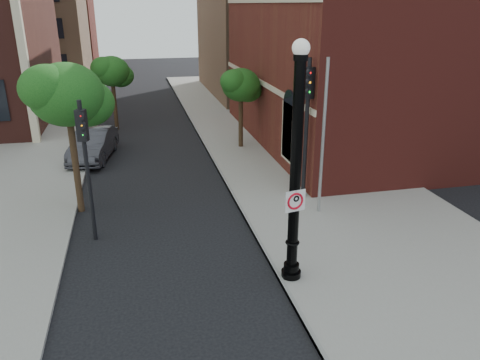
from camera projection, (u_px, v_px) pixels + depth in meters
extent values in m
plane|color=black|center=(213.00, 307.00, 12.05)|extent=(120.00, 120.00, 0.00)
cube|color=gray|center=(301.00, 166.00, 22.41)|extent=(8.00, 60.00, 0.12)
cube|color=gray|center=(3.00, 140.00, 26.56)|extent=(10.00, 50.00, 0.12)
cube|color=gray|center=(220.00, 172.00, 21.58)|extent=(0.10, 60.00, 0.14)
cube|color=maroon|center=(451.00, 29.00, 26.05)|extent=(22.00, 16.00, 12.00)
cube|color=black|center=(288.00, 133.00, 20.59)|extent=(0.08, 1.40, 2.40)
cube|color=beige|center=(259.00, 81.00, 24.63)|extent=(0.06, 16.00, 0.25)
cube|color=beige|center=(260.00, 0.00, 23.21)|extent=(0.06, 16.00, 0.25)
cube|color=beige|center=(16.00, 11.00, 23.62)|extent=(0.40, 0.40, 14.00)
cube|color=#946F50|center=(22.00, 18.00, 47.55)|extent=(12.00, 12.00, 12.00)
cube|color=#5E2416|center=(45.00, 23.00, 60.67)|extent=(12.00, 12.00, 10.00)
cube|color=#946F50|center=(335.00, 8.00, 40.29)|extent=(22.00, 14.00, 14.00)
cylinder|color=black|center=(291.00, 275.00, 13.19)|extent=(0.56, 0.56, 0.30)
cylinder|color=black|center=(291.00, 267.00, 13.11)|extent=(0.44, 0.44, 0.25)
cylinder|color=black|center=(295.00, 174.00, 12.13)|extent=(0.30, 0.30, 5.76)
torus|color=black|center=(292.00, 242.00, 12.83)|extent=(0.40, 0.40, 0.06)
cylinder|color=black|center=(301.00, 57.00, 11.08)|extent=(0.36, 0.36, 0.15)
sphere|color=silver|center=(301.00, 48.00, 11.00)|extent=(0.44, 0.44, 0.44)
cube|color=white|center=(295.00, 201.00, 12.21)|extent=(0.59, 0.14, 0.59)
cube|color=black|center=(296.00, 191.00, 12.11)|extent=(0.58, 0.12, 0.05)
cube|color=black|center=(295.00, 211.00, 12.30)|extent=(0.58, 0.12, 0.05)
cube|color=black|center=(286.00, 203.00, 12.10)|extent=(0.05, 0.02, 0.59)
cube|color=black|center=(304.00, 199.00, 12.31)|extent=(0.05, 0.02, 0.59)
torus|color=red|center=(295.00, 201.00, 12.21)|extent=(0.48, 0.15, 0.47)
cube|color=red|center=(295.00, 201.00, 12.21)|extent=(0.33, 0.07, 0.34)
cube|color=black|center=(293.00, 201.00, 12.19)|extent=(0.05, 0.02, 0.28)
torus|color=black|center=(296.00, 199.00, 12.19)|extent=(0.19, 0.09, 0.18)
cylinder|color=black|center=(296.00, 192.00, 12.11)|extent=(0.03, 0.03, 0.03)
imported|color=#323137|center=(93.00, 144.00, 23.33)|extent=(2.39, 4.78, 1.51)
cylinder|color=black|center=(88.00, 173.00, 14.71)|extent=(0.14, 0.14, 4.65)
cube|color=black|center=(82.00, 125.00, 14.17)|extent=(0.35, 0.34, 0.97)
sphere|color=#E50505|center=(82.00, 115.00, 13.92)|extent=(0.17, 0.17, 0.17)
sphere|color=#FF8C00|center=(83.00, 125.00, 14.02)|extent=(0.17, 0.17, 0.17)
sphere|color=#00E519|center=(84.00, 134.00, 14.13)|extent=(0.17, 0.17, 0.17)
cylinder|color=black|center=(306.00, 131.00, 17.88)|extent=(0.16, 0.16, 5.51)
cube|color=black|center=(309.00, 83.00, 17.23)|extent=(0.45, 0.44, 1.15)
sphere|color=#E50505|center=(309.00, 73.00, 16.92)|extent=(0.21, 0.21, 0.21)
sphere|color=#FF8C00|center=(308.00, 82.00, 17.04)|extent=(0.21, 0.21, 0.21)
sphere|color=#00E519|center=(308.00, 92.00, 17.17)|extent=(0.21, 0.21, 0.21)
cylinder|color=#999999|center=(323.00, 140.00, 16.41)|extent=(0.11, 0.11, 5.68)
cylinder|color=black|center=(75.00, 159.00, 16.93)|extent=(0.24, 0.24, 4.10)
ellipsoid|color=#124312|center=(66.00, 95.00, 16.10)|extent=(2.58, 2.58, 2.19)
ellipsoid|color=#124312|center=(87.00, 103.00, 16.80)|extent=(1.99, 1.99, 1.69)
ellipsoid|color=#124312|center=(47.00, 88.00, 15.57)|extent=(1.88, 1.88, 1.59)
cylinder|color=black|center=(115.00, 103.00, 28.49)|extent=(0.24, 0.24, 3.33)
ellipsoid|color=#124312|center=(112.00, 71.00, 27.82)|extent=(2.09, 2.09, 1.78)
ellipsoid|color=#124312|center=(120.00, 76.00, 28.38)|extent=(1.62, 1.62, 1.38)
ellipsoid|color=#124312|center=(104.00, 68.00, 27.38)|extent=(1.52, 1.52, 1.29)
cylinder|color=black|center=(241.00, 119.00, 24.75)|extent=(0.24, 0.24, 3.18)
ellipsoid|color=#124312|center=(241.00, 85.00, 24.11)|extent=(2.00, 2.00, 1.70)
ellipsoid|color=#124312|center=(248.00, 90.00, 24.64)|extent=(1.55, 1.55, 1.31)
ellipsoid|color=#124312|center=(234.00, 82.00, 23.69)|extent=(1.45, 1.45, 1.24)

